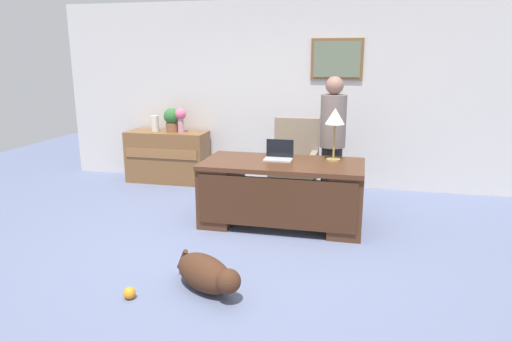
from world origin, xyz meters
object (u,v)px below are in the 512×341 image
at_px(vase_with_flowers, 181,117).
at_px(dog_toy_ball, 129,293).
at_px(armchair, 294,165).
at_px(vase_empty, 155,123).
at_px(desk, 282,191).
at_px(potted_plant, 172,119).
at_px(credenza, 168,157).
at_px(desk_lamp, 335,120).
at_px(dog_lying, 207,274).
at_px(laptop, 279,155).
at_px(person_standing, 332,142).

xyz_separation_m(vase_with_flowers, dog_toy_ball, (0.92, -3.44, -0.96)).
relative_size(armchair, vase_empty, 4.61).
relative_size(desk, potted_plant, 5.06).
bearing_deg(potted_plant, credenza, -179.17).
height_order(desk_lamp, dog_toy_ball, desk_lamp).
relative_size(desk, armchair, 1.65).
distance_m(desk_lamp, dog_toy_ball, 2.86).
bearing_deg(armchair, dog_lying, -97.02).
height_order(dog_lying, laptop, laptop).
bearing_deg(vase_with_flowers, desk, -39.23).
bearing_deg(person_standing, desk_lamp, -84.38).
relative_size(laptop, vase_empty, 1.33).
distance_m(credenza, potted_plant, 0.60).
relative_size(laptop, potted_plant, 0.89).
bearing_deg(credenza, potted_plant, 0.83).
relative_size(laptop, vase_with_flowers, 0.89).
bearing_deg(laptop, desk_lamp, 5.44).
distance_m(dog_lying, vase_with_flowers, 3.61).
xyz_separation_m(armchair, laptop, (-0.06, -0.82, 0.31)).
bearing_deg(potted_plant, dog_lying, -62.72).
distance_m(person_standing, dog_toy_ball, 3.15).
bearing_deg(vase_empty, armchair, -12.84).
bearing_deg(dog_lying, desk, 78.92).
distance_m(desk, laptop, 0.43).
relative_size(credenza, dog_lying, 1.76).
height_order(laptop, potted_plant, potted_plant).
bearing_deg(dog_toy_ball, laptop, 68.38).
xyz_separation_m(desk, potted_plant, (-1.97, 1.49, 0.58)).
relative_size(armchair, person_standing, 0.66).
distance_m(vase_empty, dog_toy_ball, 3.79).
xyz_separation_m(desk, desk_lamp, (0.56, 0.21, 0.81)).
height_order(credenza, vase_with_flowers, vase_with_flowers).
bearing_deg(person_standing, desk, -123.80).
xyz_separation_m(desk_lamp, potted_plant, (-2.52, 1.28, -0.24)).
bearing_deg(vase_with_flowers, vase_empty, 180.00).
relative_size(desk, vase_empty, 7.59).
distance_m(laptop, vase_with_flowers, 2.22).
xyz_separation_m(armchair, vase_with_flowers, (-1.82, 0.51, 0.52)).
distance_m(desk, credenza, 2.54).
bearing_deg(credenza, desk_lamp, -25.97).
xyz_separation_m(armchair, vase_empty, (-2.24, 0.51, 0.41)).
height_order(desk, vase_empty, vase_empty).
relative_size(armchair, potted_plant, 3.07).
xyz_separation_m(vase_empty, potted_plant, (0.28, 0.00, 0.08)).
relative_size(laptop, desk_lamp, 0.53).
bearing_deg(desk_lamp, dog_lying, -115.00).
bearing_deg(dog_toy_ball, desk, 65.20).
bearing_deg(desk, vase_empty, 146.45).
height_order(armchair, potted_plant, potted_plant).
bearing_deg(laptop, dog_lying, -98.13).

